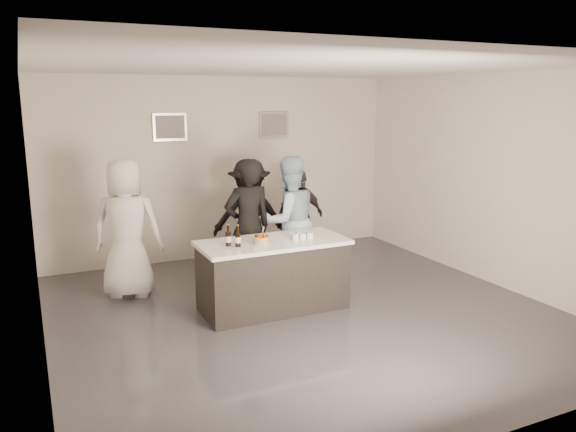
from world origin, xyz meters
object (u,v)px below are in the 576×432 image
at_px(person_main_blue, 289,221).
at_px(person_main_black, 248,227).
at_px(person_guest_back, 250,215).
at_px(beer_bottle_a, 228,235).
at_px(bar_counter, 273,275).
at_px(cake, 261,240).
at_px(person_guest_right, 299,218).
at_px(beer_bottle_b, 238,236).
at_px(person_guest_left, 127,228).

bearing_deg(person_main_blue, person_main_black, 7.63).
relative_size(person_main_blue, person_guest_back, 1.06).
height_order(beer_bottle_a, person_main_black, person_main_black).
relative_size(beer_bottle_a, person_main_black, 0.14).
bearing_deg(person_main_black, bar_counter, 91.97).
bearing_deg(cake, person_main_black, 80.41).
distance_m(bar_counter, person_main_black, 0.86).
bearing_deg(cake, person_guest_right, 50.41).
height_order(cake, person_guest_right, person_guest_right).
height_order(beer_bottle_b, person_guest_left, person_guest_left).
xyz_separation_m(cake, person_main_black, (0.13, 0.78, -0.01)).
xyz_separation_m(beer_bottle_b, person_guest_back, (0.85, 1.78, -0.16)).
relative_size(bar_counter, person_guest_left, 0.99).
distance_m(bar_counter, person_guest_right, 1.93).
height_order(bar_counter, person_guest_right, person_guest_right).
height_order(person_main_black, person_guest_back, person_main_black).
xyz_separation_m(bar_counter, person_guest_right, (1.13, 1.53, 0.34)).
distance_m(person_guest_right, person_guest_back, 0.80).
xyz_separation_m(person_guest_left, person_guest_back, (1.92, 0.41, -0.07)).
bearing_deg(beer_bottle_a, person_main_black, 53.48).
bearing_deg(person_main_blue, person_guest_right, -130.84).
distance_m(beer_bottle_b, person_guest_left, 1.75).
bearing_deg(cake, beer_bottle_a, 172.26).
relative_size(beer_bottle_b, person_guest_left, 0.14).
distance_m(person_main_black, person_guest_back, 1.06).
height_order(cake, beer_bottle_b, beer_bottle_b).
bearing_deg(bar_counter, cake, -161.79).
bearing_deg(person_guest_right, person_guest_back, -25.91).
bearing_deg(person_guest_left, person_guest_back, -143.73).
bearing_deg(beer_bottle_b, person_main_blue, 40.15).
bearing_deg(person_guest_right, person_main_black, 20.81).
bearing_deg(person_guest_left, person_guest_right, -150.65).
xyz_separation_m(person_main_black, person_guest_left, (-1.51, 0.57, 0.01)).
bearing_deg(person_main_black, person_guest_right, -147.82).
xyz_separation_m(beer_bottle_b, person_main_blue, (1.12, 0.94, -0.10)).
xyz_separation_m(beer_bottle_a, person_main_blue, (1.21, 0.86, -0.10)).
distance_m(bar_counter, person_main_blue, 1.16).
distance_m(cake, beer_bottle_a, 0.42).
bearing_deg(person_guest_back, person_guest_left, 29.24).
xyz_separation_m(bar_counter, person_main_black, (-0.05, 0.72, 0.48)).
distance_m(person_main_blue, person_guest_right, 0.86).
bearing_deg(person_guest_back, beer_bottle_b, 81.81).
bearing_deg(beer_bottle_b, person_guest_right, 44.87).
xyz_separation_m(beer_bottle_a, person_guest_back, (0.94, 1.70, -0.16)).
bearing_deg(person_guest_right, bar_counter, 39.84).
height_order(cake, person_guest_back, person_guest_back).
bearing_deg(bar_counter, person_guest_back, 78.22).
height_order(beer_bottle_b, person_guest_back, person_guest_back).
bearing_deg(cake, person_guest_left, 135.62).
distance_m(beer_bottle_a, person_guest_back, 1.95).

